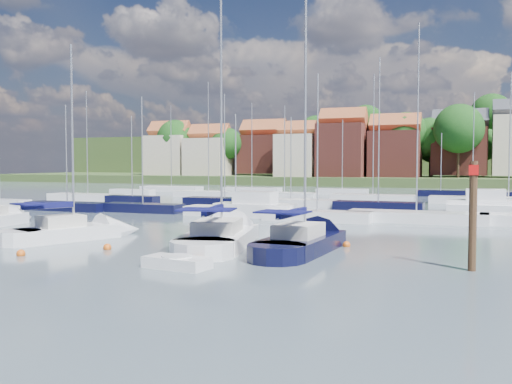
% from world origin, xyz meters
% --- Properties ---
extents(ground, '(260.00, 260.00, 0.00)m').
position_xyz_m(ground, '(0.00, 40.00, 0.00)').
color(ground, '#4A5D65').
rests_on(ground, ground).
extents(sailboat_left, '(6.00, 9.73, 13.02)m').
position_xyz_m(sailboat_left, '(-10.39, 3.01, 0.37)').
color(sailboat_left, white).
rests_on(sailboat_left, ground).
extents(sailboat_centre, '(6.05, 13.05, 17.09)m').
position_xyz_m(sailboat_centre, '(-1.33, 4.94, 0.35)').
color(sailboat_centre, white).
rests_on(sailboat_centre, ground).
extents(sailboat_navy, '(3.55, 11.16, 15.29)m').
position_xyz_m(sailboat_navy, '(4.10, 4.29, 0.36)').
color(sailboat_navy, black).
rests_on(sailboat_navy, ground).
extents(sailboat_far, '(3.72, 9.15, 11.91)m').
position_xyz_m(sailboat_far, '(-21.15, 6.99, 0.34)').
color(sailboat_far, white).
rests_on(sailboat_far, ground).
extents(tender, '(3.19, 1.79, 0.66)m').
position_xyz_m(tender, '(0.13, -3.60, 0.25)').
color(tender, white).
rests_on(tender, ground).
extents(timber_piling, '(0.40, 0.40, 7.09)m').
position_xyz_m(timber_piling, '(12.60, 0.55, 1.52)').
color(timber_piling, '#4C331E').
rests_on(timber_piling, ground).
extents(buoy_b, '(0.45, 0.45, 0.45)m').
position_xyz_m(buoy_b, '(-8.99, -3.54, 0.00)').
color(buoy_b, '#D85914').
rests_on(buoy_b, ground).
extents(buoy_c, '(0.46, 0.46, 0.46)m').
position_xyz_m(buoy_c, '(-6.13, -0.17, 0.00)').
color(buoy_c, '#D85914').
rests_on(buoy_c, ground).
extents(buoy_d, '(0.46, 0.46, 0.46)m').
position_xyz_m(buoy_d, '(0.48, -2.24, 0.00)').
color(buoy_d, '#D85914').
rests_on(buoy_d, ground).
extents(buoy_e, '(0.43, 0.43, 0.43)m').
position_xyz_m(buoy_e, '(5.90, 5.62, 0.00)').
color(buoy_e, '#D85914').
rests_on(buoy_e, ground).
extents(marina_field, '(79.62, 41.41, 15.93)m').
position_xyz_m(marina_field, '(1.91, 35.15, 0.43)').
color(marina_field, white).
rests_on(marina_field, ground).
extents(far_shore_town, '(212.46, 90.00, 22.27)m').
position_xyz_m(far_shore_town, '(2.23, 132.67, 4.61)').
color(far_shore_town, '#415028').
rests_on(far_shore_town, ground).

